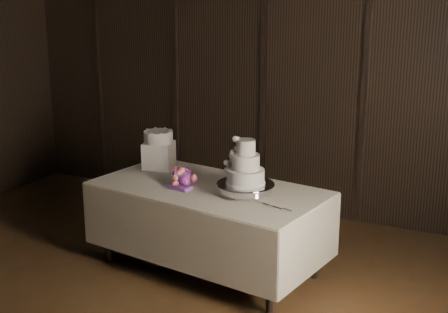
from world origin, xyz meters
TOP-DOWN VIEW (x-y plane):
  - room at (0.00, 0.00)m, footprint 6.08×7.08m
  - display_table at (0.21, 1.77)m, footprint 2.12×1.33m
  - cake_stand at (0.57, 1.74)m, footprint 0.63×0.63m
  - wedding_cake at (0.55, 1.72)m, footprint 0.35×0.31m
  - bouquet at (-0.03, 1.73)m, footprint 0.36×0.45m
  - box_pedestal at (-0.48, 2.09)m, footprint 0.31×0.31m
  - small_cake at (-0.48, 2.09)m, footprint 0.30×0.30m
  - cake_knife at (0.85, 1.56)m, footprint 0.36×0.14m

SIDE VIEW (x-z plane):
  - display_table at x=0.21m, z-range 0.04..0.80m
  - cake_knife at x=0.85m, z-range 0.76..0.77m
  - cake_stand at x=0.57m, z-range 0.76..0.85m
  - bouquet at x=-0.03m, z-range 0.73..0.92m
  - box_pedestal at x=-0.48m, z-range 0.76..1.01m
  - wedding_cake at x=0.55m, z-range 0.81..1.18m
  - small_cake at x=-0.48m, z-range 1.01..1.12m
  - room at x=0.00m, z-range -0.04..3.04m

